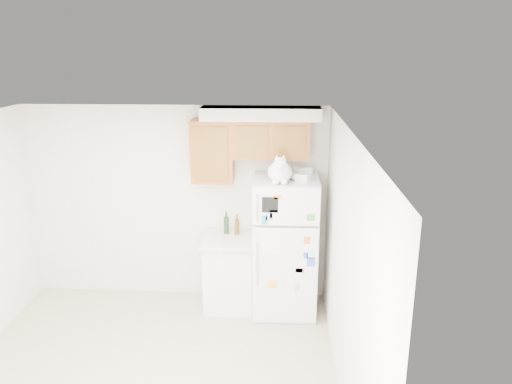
# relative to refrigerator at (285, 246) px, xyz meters

# --- Properties ---
(room_shell) EXTENTS (3.84, 4.04, 2.52)m
(room_shell) POSITION_rel_refrigerator_xyz_m (-1.26, -1.36, 0.82)
(room_shell) COLOR beige
(room_shell) RESTS_ON ground_plane
(refrigerator) EXTENTS (0.76, 0.78, 1.70)m
(refrigerator) POSITION_rel_refrigerator_xyz_m (0.00, 0.00, 0.00)
(refrigerator) COLOR white
(refrigerator) RESTS_ON ground_plane
(base_counter) EXTENTS (0.64, 0.64, 0.92)m
(base_counter) POSITION_rel_refrigerator_xyz_m (-0.69, 0.07, -0.39)
(base_counter) COLOR white
(base_counter) RESTS_ON ground_plane
(cat) EXTENTS (0.34, 0.50, 0.35)m
(cat) POSITION_rel_refrigerator_xyz_m (-0.07, -0.16, 0.98)
(cat) COLOR white
(cat) RESTS_ON refrigerator
(storage_box_back) EXTENTS (0.22, 0.19, 0.10)m
(storage_box_back) POSITION_rel_refrigerator_xyz_m (0.20, 0.16, 0.90)
(storage_box_back) COLOR white
(storage_box_back) RESTS_ON refrigerator
(storage_box_front) EXTENTS (0.18, 0.16, 0.09)m
(storage_box_front) POSITION_rel_refrigerator_xyz_m (0.18, -0.11, 0.89)
(storage_box_front) COLOR white
(storage_box_front) RESTS_ON refrigerator
(bottle_green) EXTENTS (0.07, 0.07, 0.29)m
(bottle_green) POSITION_rel_refrigerator_xyz_m (-0.74, 0.22, 0.21)
(bottle_green) COLOR #19381E
(bottle_green) RESTS_ON base_counter
(bottle_amber) EXTENTS (0.06, 0.06, 0.26)m
(bottle_amber) POSITION_rel_refrigerator_xyz_m (-0.60, 0.20, 0.20)
(bottle_amber) COLOR #593814
(bottle_amber) RESTS_ON base_counter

